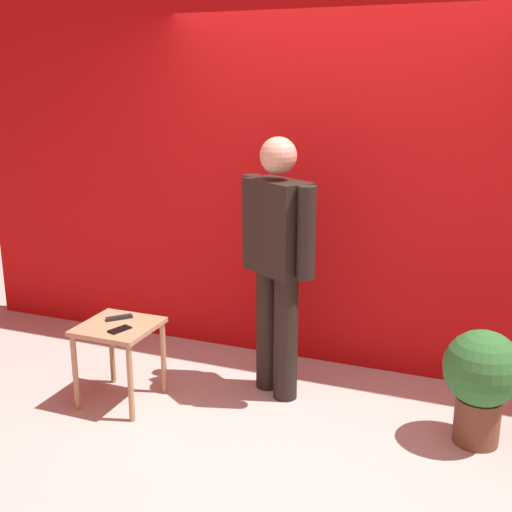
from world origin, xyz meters
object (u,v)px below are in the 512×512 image
cell_phone (120,330)px  tv_remote (119,318)px  side_table (119,338)px  standing_person (277,255)px  potted_plant (481,378)px

cell_phone → tv_remote: (-0.11, 0.16, 0.01)m
side_table → cell_phone: size_ratio=3.71×
standing_person → tv_remote: 1.11m
standing_person → cell_phone: (-0.84, -0.57, -0.42)m
tv_remote → side_table: bearing=-18.4°
potted_plant → cell_phone: bearing=-169.2°
standing_person → side_table: bearing=-151.5°
side_table → tv_remote: 0.14m
standing_person → side_table: 1.15m
tv_remote → potted_plant: potted_plant is taller
tv_remote → potted_plant: bearing=49.1°
cell_phone → side_table: bearing=147.2°
potted_plant → standing_person: bearing=172.7°
standing_person → potted_plant: (1.29, -0.17, -0.55)m
side_table → potted_plant: potted_plant is taller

